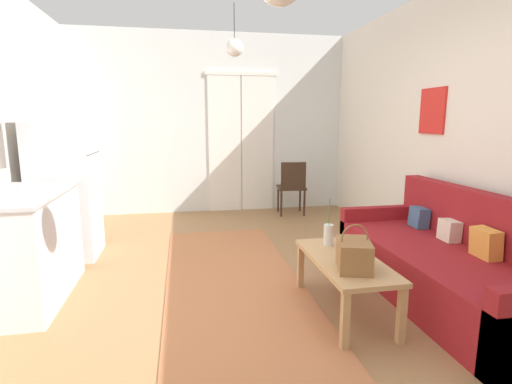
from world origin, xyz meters
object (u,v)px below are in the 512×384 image
refrigerator (65,182)px  pendant_lamp_far (234,48)px  couch (450,266)px  coffee_table (345,265)px  handbag (354,254)px  bamboo_vase (328,235)px  accent_chair (292,185)px

refrigerator → pendant_lamp_far: 2.43m
couch → coffee_table: bearing=-175.5°
coffee_table → refrigerator: 3.02m
handbag → refrigerator: 3.11m
refrigerator → pendant_lamp_far: (1.88, 0.39, 1.49)m
refrigerator → pendant_lamp_far: pendant_lamp_far is taller
bamboo_vase → accent_chair: accent_chair is taller
couch → refrigerator: bearing=153.7°
coffee_table → accent_chair: 3.15m
pendant_lamp_far → refrigerator: bearing=-168.2°
accent_chair → refrigerator: bearing=31.0°
refrigerator → couch: bearing=-26.3°
pendant_lamp_far → handbag: bearing=-77.7°
coffee_table → accent_chair: bearing=81.5°
couch → coffee_table: size_ratio=2.04×
bamboo_vase → pendant_lamp_far: pendant_lamp_far is taller
coffee_table → bamboo_vase: (-0.01, 0.32, 0.15)m
coffee_table → handbag: 0.27m
handbag → accent_chair: accent_chair is taller
coffee_table → pendant_lamp_far: bearing=104.2°
handbag → couch: bearing=16.1°
handbag → accent_chair: (0.50, 3.33, -0.07)m
bamboo_vase → refrigerator: bearing=149.4°
couch → handbag: 1.07m
coffee_table → pendant_lamp_far: pendant_lamp_far is taller
couch → refrigerator: (-3.39, 1.67, 0.54)m
accent_chair → coffee_table: bearing=87.2°
accent_chair → couch: bearing=105.1°
accent_chair → pendant_lamp_far: bearing=49.7°
couch → refrigerator: size_ratio=1.31×
coffee_table → handbag: bearing=-98.0°
coffee_table → pendant_lamp_far: size_ratio=1.74×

